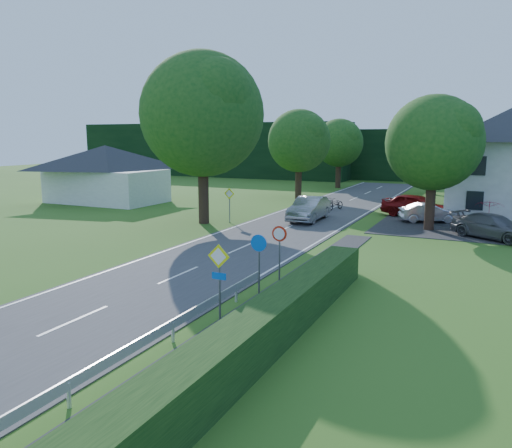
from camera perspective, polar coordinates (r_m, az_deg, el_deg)
The scene contains 26 objects.
road at distance 28.74m, azimuth 0.15°, elevation -1.97°, with size 7.00×80.00×0.04m, color #3A3A3C.
footpath at distance 11.82m, azimuth -16.56°, elevation -20.56°, with size 1.50×44.00×0.04m, color #262629.
parking_pad at distance 38.90m, azimuth 25.07°, elevation 0.22°, with size 14.00×16.00×0.04m, color #262629.
line_edge_left at distance 30.23m, azimuth -5.43°, elevation -1.37°, with size 0.12×80.00×0.01m, color white.
line_edge_right at distance 27.54m, azimuth 6.29°, elevation -2.50°, with size 0.12×80.00×0.01m, color white.
line_centre at distance 28.73m, azimuth 0.15°, elevation -1.92°, with size 0.12×80.00×0.01m, color white, non-canonical shape.
tree_main at distance 34.50m, azimuth -6.13°, elevation 9.66°, with size 9.40×9.40×11.64m, color #174915, non-canonical shape.
tree_left_far at distance 48.54m, azimuth 4.91°, elevation 7.93°, with size 7.00×7.00×8.58m, color #174915, non-canonical shape.
tree_right_far at distance 47.73m, azimuth 19.54°, elevation 7.68°, with size 7.40×7.40×9.09m, color #174915, non-canonical shape.
tree_left_back at distance 59.79m, azimuth 9.43°, elevation 7.96°, with size 6.60×6.60×8.07m, color #174915, non-canonical shape.
tree_right_back at distance 55.81m, azimuth 19.34°, elevation 7.15°, with size 6.20×6.20×7.56m, color #174915, non-canonical shape.
tree_right_mid at distance 33.67m, azimuth 19.53°, elevation 6.55°, with size 7.00×7.00×8.58m, color #174915, non-canonical shape.
treeline_left at distance 78.43m, azimuth -5.36°, elevation 8.45°, with size 44.00×6.00×8.00m, color black.
treeline_right at distance 71.60m, azimuth 22.34°, elevation 7.23°, with size 30.00×5.00×7.00m, color black.
bungalow_left at distance 47.84m, azimuth -16.75°, elevation 5.63°, with size 11.00×6.50×5.20m.
streetlight at distance 35.70m, azimuth 19.19°, elevation 7.00°, with size 2.03×0.18×8.00m.
sign_priority_right at distance 16.01m, azimuth -4.25°, elevation -5.10°, with size 0.78×0.09×2.59m.
sign_roundabout at distance 18.63m, azimuth 0.32°, elevation -3.32°, with size 0.64×0.08×2.37m.
sign_speed_limit at distance 20.39m, azimuth 2.69°, elevation -1.89°, with size 0.64×0.11×2.37m.
sign_priority_left at distance 34.86m, azimuth -3.06°, elevation 2.95°, with size 0.78×0.09×2.44m.
moving_car at distance 35.83m, azimuth 6.08°, elevation 1.75°, with size 1.79×5.13×1.69m, color #9C9CA0.
motorcycle at distance 41.49m, azimuth 9.09°, elevation 2.32°, with size 0.67×1.91×1.01m, color black.
parked_car_red at distance 39.10m, azimuth 17.79°, elevation 2.03°, with size 2.02×5.03×1.71m, color maroon.
parked_car_silver_a at distance 37.02m, azimuth 19.15°, elevation 1.23°, with size 1.40×4.00×1.32m, color silver.
parked_car_grey at distance 32.37m, azimuth 25.48°, elevation -0.27°, with size 2.00×4.93×1.43m, color #535358.
parasol at distance 36.78m, azimuth 25.08°, elevation 1.10°, with size 1.88×1.91×1.72m, color red.
Camera 1 is at (11.97, -5.45, 5.93)m, focal length 35.00 mm.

